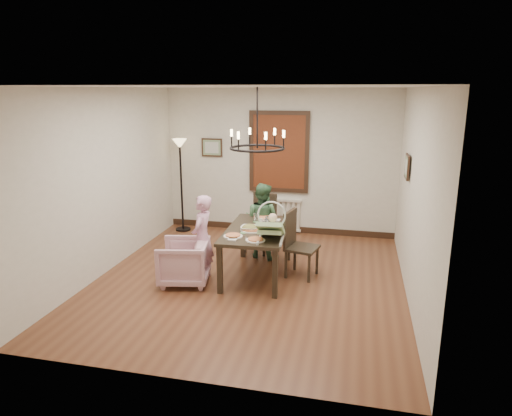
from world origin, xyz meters
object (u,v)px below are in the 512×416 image
at_px(chair_far, 260,223).
at_px(seated_man, 262,227).
at_px(armchair, 184,262).
at_px(drinking_glass, 267,224).
at_px(floor_lamp, 181,187).
at_px(chair_right, 302,244).
at_px(elderly_woman, 202,245).
at_px(dining_table, 257,234).
at_px(baby_bouncer, 271,227).

xyz_separation_m(chair_far, seated_man, (0.10, -0.26, 0.02)).
bearing_deg(armchair, drinking_glass, 106.06).
distance_m(chair_far, seated_man, 0.28).
relative_size(armchair, floor_lamp, 0.40).
xyz_separation_m(chair_far, armchair, (-0.79, -1.57, -0.19)).
height_order(armchair, drinking_glass, drinking_glass).
relative_size(chair_right, armchair, 1.42).
height_order(elderly_woman, floor_lamp, floor_lamp).
relative_size(chair_far, chair_right, 1.01).
bearing_deg(chair_right, armchair, 124.19).
bearing_deg(chair_right, dining_table, 113.44).
height_order(chair_far, chair_right, chair_far).
height_order(armchair, seated_man, seated_man).
bearing_deg(chair_far, armchair, -101.22).
bearing_deg(chair_far, elderly_woman, -97.16).
height_order(seated_man, drinking_glass, seated_man).
height_order(dining_table, chair_far, chair_far).
xyz_separation_m(chair_right, baby_bouncer, (-0.37, -0.59, 0.42)).
height_order(chair_right, floor_lamp, floor_lamp).
bearing_deg(armchair, floor_lamp, -168.98).
relative_size(dining_table, chair_far, 1.58).
bearing_deg(baby_bouncer, dining_table, 117.46).
bearing_deg(floor_lamp, chair_right, -34.49).
bearing_deg(baby_bouncer, elderly_woman, 166.23).
bearing_deg(drinking_glass, dining_table, -155.99).
xyz_separation_m(dining_table, chair_right, (0.67, 0.12, -0.15)).
xyz_separation_m(elderly_woman, baby_bouncer, (1.06, -0.17, 0.40)).
bearing_deg(dining_table, chair_right, 8.34).
bearing_deg(armchair, chair_far, 142.24).
bearing_deg(elderly_woman, armchair, -45.03).
xyz_separation_m(chair_far, baby_bouncer, (0.49, -1.53, 0.42)).
xyz_separation_m(seated_man, drinking_glass, (0.23, -0.74, 0.28)).
relative_size(chair_far, floor_lamp, 0.57).
xyz_separation_m(chair_far, chair_right, (0.86, -0.94, -0.00)).
bearing_deg(floor_lamp, chair_far, -26.27).
bearing_deg(armchair, baby_bouncer, 80.82).
relative_size(baby_bouncer, drinking_glass, 4.06).
xyz_separation_m(dining_table, elderly_woman, (-0.76, -0.30, -0.13)).
bearing_deg(floor_lamp, dining_table, -44.42).
height_order(seated_man, baby_bouncer, baby_bouncer).
distance_m(chair_right, baby_bouncer, 0.81).
height_order(chair_right, elderly_woman, elderly_woman).
distance_m(chair_far, baby_bouncer, 1.66).
height_order(dining_table, floor_lamp, floor_lamp).
xyz_separation_m(armchair, seated_man, (0.89, 1.31, 0.21)).
xyz_separation_m(chair_right, seated_man, (-0.77, 0.68, 0.02)).
distance_m(baby_bouncer, floor_lamp, 3.31).
bearing_deg(seated_man, floor_lamp, -14.82).
bearing_deg(elderly_woman, chair_far, 159.12).
bearing_deg(chair_right, chair_far, 55.94).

